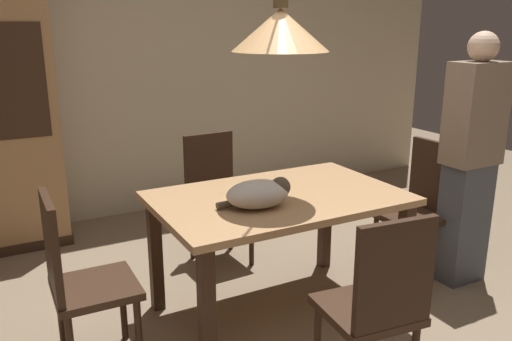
{
  "coord_description": "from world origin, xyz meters",
  "views": [
    {
      "loc": [
        -1.4,
        -1.99,
        1.7
      ],
      "look_at": [
        0.02,
        0.66,
        0.85
      ],
      "focal_mm": 37.0,
      "sensor_mm": 36.0,
      "label": 1
    }
  ],
  "objects_px": {
    "chair_right_side": "(420,203)",
    "pendant_lamp": "(280,29)",
    "dining_table": "(278,212)",
    "chair_near_front": "(378,302)",
    "chair_left_side": "(78,276)",
    "chair_far_back": "(216,192)",
    "person_standing": "(470,161)",
    "cat_sleeping": "(260,194)"
  },
  "relations": [
    {
      "from": "chair_near_front",
      "to": "pendant_lamp",
      "type": "bearing_deg",
      "value": 89.48
    },
    {
      "from": "chair_left_side",
      "to": "chair_near_front",
      "type": "bearing_deg",
      "value": -38.13
    },
    {
      "from": "chair_right_side",
      "to": "cat_sleeping",
      "type": "bearing_deg",
      "value": -174.27
    },
    {
      "from": "chair_near_front",
      "to": "cat_sleeping",
      "type": "height_order",
      "value": "chair_near_front"
    },
    {
      "from": "dining_table",
      "to": "cat_sleeping",
      "type": "bearing_deg",
      "value": -146.16
    },
    {
      "from": "chair_left_side",
      "to": "pendant_lamp",
      "type": "relative_size",
      "value": 0.72
    },
    {
      "from": "chair_far_back",
      "to": "chair_left_side",
      "type": "height_order",
      "value": "same"
    },
    {
      "from": "chair_right_side",
      "to": "pendant_lamp",
      "type": "distance_m",
      "value": 1.61
    },
    {
      "from": "chair_left_side",
      "to": "chair_right_side",
      "type": "bearing_deg",
      "value": 0.02
    },
    {
      "from": "chair_far_back",
      "to": "person_standing",
      "type": "xyz_separation_m",
      "value": [
        1.32,
        -1.09,
        0.32
      ]
    },
    {
      "from": "chair_right_side",
      "to": "chair_left_side",
      "type": "xyz_separation_m",
      "value": [
        -2.26,
        -0.0,
        0.0
      ]
    },
    {
      "from": "dining_table",
      "to": "pendant_lamp",
      "type": "xyz_separation_m",
      "value": [
        -0.0,
        0.0,
        1.01
      ]
    },
    {
      "from": "chair_left_side",
      "to": "pendant_lamp",
      "type": "bearing_deg",
      "value": -0.07
    },
    {
      "from": "person_standing",
      "to": "pendant_lamp",
      "type": "bearing_deg",
      "value": 170.84
    },
    {
      "from": "dining_table",
      "to": "cat_sleeping",
      "type": "relative_size",
      "value": 3.56
    },
    {
      "from": "chair_right_side",
      "to": "chair_near_front",
      "type": "xyz_separation_m",
      "value": [
        -1.14,
        -0.88,
        0.0
      ]
    },
    {
      "from": "chair_far_back",
      "to": "person_standing",
      "type": "bearing_deg",
      "value": -39.58
    },
    {
      "from": "chair_right_side",
      "to": "chair_far_back",
      "type": "xyz_separation_m",
      "value": [
        -1.13,
        0.88,
        0.0
      ]
    },
    {
      "from": "chair_left_side",
      "to": "person_standing",
      "type": "bearing_deg",
      "value": -4.99
    },
    {
      "from": "chair_far_back",
      "to": "chair_left_side",
      "type": "distance_m",
      "value": 1.43
    },
    {
      "from": "chair_right_side",
      "to": "chair_left_side",
      "type": "bearing_deg",
      "value": -179.98
    },
    {
      "from": "pendant_lamp",
      "to": "chair_left_side",
      "type": "bearing_deg",
      "value": 179.93
    },
    {
      "from": "chair_right_side",
      "to": "chair_near_front",
      "type": "relative_size",
      "value": 1.0
    },
    {
      "from": "pendant_lamp",
      "to": "person_standing",
      "type": "height_order",
      "value": "pendant_lamp"
    },
    {
      "from": "cat_sleeping",
      "to": "chair_left_side",
      "type": "bearing_deg",
      "value": 171.98
    },
    {
      "from": "chair_left_side",
      "to": "person_standing",
      "type": "relative_size",
      "value": 0.56
    },
    {
      "from": "person_standing",
      "to": "chair_far_back",
      "type": "bearing_deg",
      "value": 140.42
    },
    {
      "from": "chair_far_back",
      "to": "pendant_lamp",
      "type": "bearing_deg",
      "value": -89.75
    },
    {
      "from": "dining_table",
      "to": "chair_left_side",
      "type": "bearing_deg",
      "value": 179.93
    },
    {
      "from": "chair_far_back",
      "to": "chair_left_side",
      "type": "xyz_separation_m",
      "value": [
        -1.12,
        -0.88,
        0.0
      ]
    },
    {
      "from": "chair_right_side",
      "to": "chair_left_side",
      "type": "height_order",
      "value": "same"
    },
    {
      "from": "dining_table",
      "to": "chair_left_side",
      "type": "height_order",
      "value": "chair_left_side"
    },
    {
      "from": "chair_near_front",
      "to": "pendant_lamp",
      "type": "relative_size",
      "value": 0.72
    },
    {
      "from": "chair_far_back",
      "to": "person_standing",
      "type": "distance_m",
      "value": 1.74
    },
    {
      "from": "pendant_lamp",
      "to": "dining_table",
      "type": "bearing_deg",
      "value": -82.87
    },
    {
      "from": "chair_near_front",
      "to": "dining_table",
      "type": "bearing_deg",
      "value": 89.48
    },
    {
      "from": "dining_table",
      "to": "person_standing",
      "type": "distance_m",
      "value": 1.34
    },
    {
      "from": "chair_right_side",
      "to": "person_standing",
      "type": "relative_size",
      "value": 0.56
    },
    {
      "from": "chair_far_back",
      "to": "chair_left_side",
      "type": "relative_size",
      "value": 1.0
    },
    {
      "from": "dining_table",
      "to": "person_standing",
      "type": "xyz_separation_m",
      "value": [
        1.32,
        -0.21,
        0.18
      ]
    },
    {
      "from": "dining_table",
      "to": "person_standing",
      "type": "bearing_deg",
      "value": -9.16
    },
    {
      "from": "chair_right_side",
      "to": "chair_far_back",
      "type": "relative_size",
      "value": 1.0
    }
  ]
}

